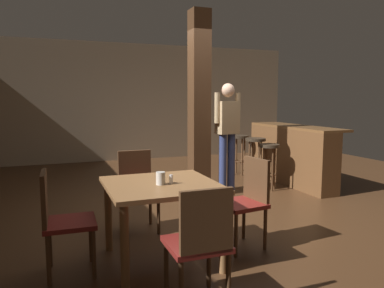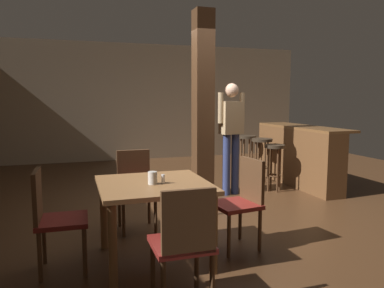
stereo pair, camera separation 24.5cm
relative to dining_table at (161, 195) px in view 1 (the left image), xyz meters
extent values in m
plane|color=#422816|center=(1.09, 1.37, -0.62)|extent=(10.80, 10.80, 0.00)
cube|color=gray|center=(1.09, 5.87, 0.78)|extent=(8.00, 0.10, 2.80)
cube|color=#422816|center=(1.22, 2.11, 0.78)|extent=(0.28, 0.28, 2.80)
cube|color=brown|center=(0.00, 0.00, 0.10)|extent=(0.98, 0.98, 0.04)
cylinder|color=brown|center=(0.42, 0.42, -0.27)|extent=(0.07, 0.07, 0.69)
cylinder|color=brown|center=(-0.42, 0.42, -0.27)|extent=(0.07, 0.07, 0.69)
cylinder|color=brown|center=(0.42, -0.42, -0.27)|extent=(0.07, 0.07, 0.69)
cylinder|color=brown|center=(-0.42, -0.42, -0.27)|extent=(0.07, 0.07, 0.69)
cube|color=maroon|center=(-0.80, 0.02, -0.17)|extent=(0.43, 0.43, 0.04)
cube|color=#4C301C|center=(-0.99, 0.03, 0.06)|extent=(0.05, 0.38, 0.45)
cylinder|color=#4C301C|center=(-0.62, 0.19, -0.39)|extent=(0.04, 0.04, 0.43)
cylinder|color=#4C301C|center=(-0.63, -0.16, -0.39)|extent=(0.04, 0.04, 0.43)
cylinder|color=#4C301C|center=(-0.97, 0.20, -0.39)|extent=(0.04, 0.04, 0.43)
cylinder|color=#4C301C|center=(-0.98, -0.15, -0.39)|extent=(0.04, 0.04, 0.43)
cube|color=maroon|center=(0.03, -0.79, -0.17)|extent=(0.42, 0.42, 0.04)
cube|color=#4C301C|center=(0.03, -0.98, 0.06)|extent=(0.38, 0.04, 0.45)
cylinder|color=#4C301C|center=(-0.15, -0.61, -0.39)|extent=(0.04, 0.04, 0.43)
cylinder|color=#4C301C|center=(0.20, -0.61, -0.39)|extent=(0.04, 0.04, 0.43)
cylinder|color=#4C301C|center=(0.20, -0.96, -0.39)|extent=(0.04, 0.04, 0.43)
cube|color=maroon|center=(-0.02, 0.82, -0.17)|extent=(0.42, 0.42, 0.04)
cube|color=#4C301C|center=(-0.02, 1.01, 0.06)|extent=(0.38, 0.04, 0.45)
cylinder|color=#4C301C|center=(0.15, 0.65, -0.39)|extent=(0.04, 0.04, 0.43)
cylinder|color=#4C301C|center=(-0.20, 0.65, -0.39)|extent=(0.04, 0.04, 0.43)
cylinder|color=#4C301C|center=(0.15, 1.00, -0.39)|extent=(0.04, 0.04, 0.43)
cylinder|color=#4C301C|center=(-0.20, 1.00, -0.39)|extent=(0.04, 0.04, 0.43)
cube|color=maroon|center=(0.81, 0.00, -0.17)|extent=(0.47, 0.47, 0.04)
cube|color=#4C301C|center=(1.00, 0.03, 0.06)|extent=(0.09, 0.38, 0.45)
cylinder|color=#4C301C|center=(0.66, -0.19, -0.39)|extent=(0.04, 0.04, 0.43)
cylinder|color=#4C301C|center=(0.62, 0.15, -0.39)|extent=(0.04, 0.04, 0.43)
cylinder|color=#4C301C|center=(1.01, -0.15, -0.39)|extent=(0.04, 0.04, 0.43)
cylinder|color=#4C301C|center=(0.96, 0.20, -0.39)|extent=(0.04, 0.04, 0.43)
cylinder|color=beige|center=(-0.02, -0.06, 0.17)|extent=(0.08, 0.08, 0.11)
cylinder|color=silver|center=(0.07, -0.07, 0.16)|extent=(0.03, 0.03, 0.08)
cube|color=tan|center=(1.64, 1.99, 0.58)|extent=(0.37, 0.25, 0.50)
sphere|color=tan|center=(1.64, 1.99, 1.00)|extent=(0.24, 0.24, 0.21)
cylinder|color=navy|center=(1.72, 2.00, -0.14)|extent=(0.14, 0.14, 0.95)
cylinder|color=navy|center=(1.56, 1.98, -0.14)|extent=(0.14, 0.14, 0.95)
cylinder|color=tan|center=(1.83, 2.02, 0.73)|extent=(0.09, 0.09, 0.46)
cylinder|color=tan|center=(1.45, 1.96, 0.73)|extent=(0.09, 0.09, 0.46)
cube|color=brown|center=(3.10, 2.25, 0.38)|extent=(0.56, 2.09, 0.04)
cube|color=brown|center=(3.00, 2.25, -0.13)|extent=(0.36, 2.09, 0.98)
cylinder|color=#2D2319|center=(2.40, 1.97, 0.11)|extent=(0.32, 0.32, 0.05)
torus|color=#422816|center=(2.40, 1.97, -0.36)|extent=(0.23, 0.23, 0.02)
cylinder|color=#422816|center=(2.40, 2.07, -0.26)|extent=(0.03, 0.03, 0.71)
cylinder|color=#422816|center=(2.40, 1.86, -0.26)|extent=(0.03, 0.03, 0.71)
cylinder|color=#422816|center=(2.50, 1.97, -0.26)|extent=(0.03, 0.03, 0.71)
cylinder|color=#422816|center=(2.29, 1.97, -0.26)|extent=(0.03, 0.03, 0.71)
cylinder|color=#2D2319|center=(2.53, 2.63, 0.14)|extent=(0.37, 0.37, 0.05)
torus|color=#4C301C|center=(2.53, 2.63, -0.35)|extent=(0.26, 0.26, 0.02)
cylinder|color=#4C301C|center=(2.53, 2.75, -0.25)|extent=(0.03, 0.03, 0.73)
cylinder|color=#4C301C|center=(2.53, 2.51, -0.25)|extent=(0.03, 0.03, 0.73)
cylinder|color=#4C301C|center=(2.65, 2.63, -0.25)|extent=(0.03, 0.03, 0.73)
cylinder|color=#4C301C|center=(2.41, 2.63, -0.25)|extent=(0.03, 0.03, 0.73)
cylinder|color=#2D2319|center=(2.54, 3.27, 0.13)|extent=(0.36, 0.36, 0.05)
torus|color=#4C301C|center=(2.54, 3.27, -0.36)|extent=(0.26, 0.26, 0.02)
cylinder|color=#4C301C|center=(2.54, 3.38, -0.26)|extent=(0.03, 0.03, 0.72)
cylinder|color=#4C301C|center=(2.54, 3.15, -0.26)|extent=(0.03, 0.03, 0.72)
cylinder|color=#4C301C|center=(2.66, 3.27, -0.26)|extent=(0.03, 0.03, 0.72)
cylinder|color=#4C301C|center=(2.42, 3.27, -0.26)|extent=(0.03, 0.03, 0.72)
camera|label=1|loc=(-0.92, -3.19, 0.88)|focal=35.00mm
camera|label=2|loc=(-0.69, -3.27, 0.88)|focal=35.00mm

